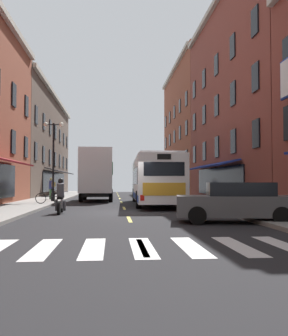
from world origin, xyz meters
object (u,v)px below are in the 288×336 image
object	(u,v)px
sedan_near	(236,202)
bicycle_near	(49,198)
transit_bus	(154,180)
pedestrian_mid	(188,187)
box_truck	(97,175)
motorcycle_rider	(61,198)
sedan_mid	(100,189)
pedestrian_near	(51,188)
street_lamp_twin	(53,157)

from	to	relation	value
sedan_near	bicycle_near	size ratio (longest dim) A/B	2.65
transit_bus	pedestrian_mid	size ratio (longest dim) A/B	7.04
box_truck	bicycle_near	xyz separation A→B (m)	(-2.73, -5.73, -1.51)
motorcycle_rider	sedan_mid	bearing A→B (deg)	87.31
pedestrian_near	pedestrian_mid	xyz separation A→B (m)	(11.52, 3.18, -0.01)
transit_bus	motorcycle_rider	size ratio (longest dim) A/B	5.86
motorcycle_rider	bicycle_near	world-z (taller)	motorcycle_rider
pedestrian_near	street_lamp_twin	world-z (taller)	street_lamp_twin
box_truck	sedan_near	xyz separation A→B (m)	(5.72, -16.48, -1.27)
pedestrian_near	street_lamp_twin	size ratio (longest dim) A/B	0.30
sedan_mid	transit_bus	bearing A→B (deg)	-76.07
transit_bus	motorcycle_rider	xyz separation A→B (m)	(-5.19, -6.65, -0.93)
sedan_near	pedestrian_mid	distance (m)	20.13
transit_bus	sedan_near	size ratio (longest dim) A/B	2.71
motorcycle_rider	box_truck	bearing A→B (deg)	84.08
sedan_mid	pedestrian_mid	size ratio (longest dim) A/B	2.77
pedestrian_mid	street_lamp_twin	world-z (taller)	street_lamp_twin
motorcycle_rider	pedestrian_near	world-z (taller)	pedestrian_near
bicycle_near	pedestrian_near	world-z (taller)	pedestrian_near
pedestrian_mid	box_truck	bearing A→B (deg)	36.52
pedestrian_near	street_lamp_twin	distance (m)	3.74
pedestrian_mid	sedan_near	bearing A→B (deg)	96.28
sedan_near	motorcycle_rider	bearing A→B (deg)	146.32
bicycle_near	pedestrian_mid	size ratio (longest dim) A/B	0.98
transit_bus	pedestrian_mid	bearing A→B (deg)	65.38
box_truck	bicycle_near	size ratio (longest dim) A/B	4.09
street_lamp_twin	transit_bus	bearing A→B (deg)	-20.41
bicycle_near	pedestrian_mid	bearing A→B (deg)	40.88
sedan_mid	pedestrian_near	world-z (taller)	pedestrian_near
pedestrian_mid	street_lamp_twin	distance (m)	12.74
sedan_near	pedestrian_near	world-z (taller)	pedestrian_near
sedan_near	bicycle_near	distance (m)	13.68
sedan_near	street_lamp_twin	world-z (taller)	street_lamp_twin
sedan_mid	box_truck	bearing A→B (deg)	-89.29
sedan_near	pedestrian_near	size ratio (longest dim) A/B	2.66
box_truck	sedan_mid	bearing A→B (deg)	90.71
transit_bus	street_lamp_twin	distance (m)	7.58
transit_bus	pedestrian_near	distance (m)	9.37
sedan_near	sedan_mid	xyz separation A→B (m)	(-5.86, 27.80, -0.04)
bicycle_near	pedestrian_near	bearing A→B (deg)	97.88
transit_bus	pedestrian_near	bearing A→B (deg)	143.65
sedan_mid	motorcycle_rider	xyz separation A→B (m)	(-1.09, -23.17, 0.00)
transit_bus	pedestrian_near	world-z (taller)	transit_bus
pedestrian_near	motorcycle_rider	bearing A→B (deg)	-136.28
motorcycle_rider	bicycle_near	bearing A→B (deg)	103.79
transit_bus	street_lamp_twin	bearing A→B (deg)	159.59
pedestrian_near	pedestrian_mid	distance (m)	11.95
sedan_mid	motorcycle_rider	bearing A→B (deg)	-92.69
bicycle_near	pedestrian_near	xyz separation A→B (m)	(-0.84, 6.07, 0.53)
transit_bus	motorcycle_rider	bearing A→B (deg)	-127.93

